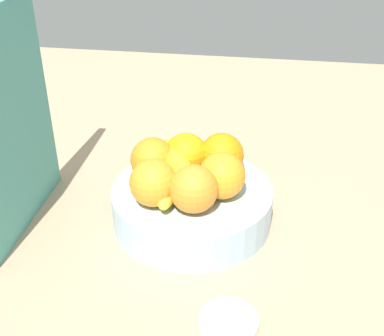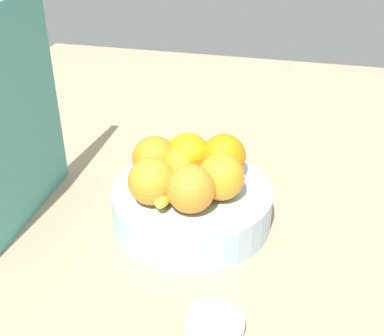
# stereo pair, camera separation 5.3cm
# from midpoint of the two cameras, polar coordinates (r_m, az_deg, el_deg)

# --- Properties ---
(ground_plane) EXTENTS (1.80, 1.40, 0.03)m
(ground_plane) POSITION_cam_midpoint_polar(r_m,az_deg,el_deg) (0.87, 1.21, -7.01)
(ground_plane) COLOR #9C8668
(fruit_bowl) EXTENTS (0.27, 0.27, 0.06)m
(fruit_bowl) POSITION_cam_midpoint_polar(r_m,az_deg,el_deg) (0.85, 1.80, -4.25)
(fruit_bowl) COLOR #A9C6D8
(fruit_bowl) RESTS_ON ground_plane
(orange_front_left) EXTENTS (0.08, 0.08, 0.08)m
(orange_front_left) POSITION_cam_midpoint_polar(r_m,az_deg,el_deg) (0.79, 5.26, -1.06)
(orange_front_left) COLOR orange
(orange_front_left) RESTS_ON fruit_bowl
(orange_front_right) EXTENTS (0.08, 0.08, 0.08)m
(orange_front_right) POSITION_cam_midpoint_polar(r_m,az_deg,el_deg) (0.85, 5.46, 1.32)
(orange_front_right) COLOR orange
(orange_front_right) RESTS_ON fruit_bowl
(orange_center) EXTENTS (0.08, 0.08, 0.08)m
(orange_center) POSITION_cam_midpoint_polar(r_m,az_deg,el_deg) (0.85, 1.35, 1.47)
(orange_center) COLOR orange
(orange_center) RESTS_ON fruit_bowl
(orange_back_left) EXTENTS (0.08, 0.08, 0.08)m
(orange_back_left) POSITION_cam_midpoint_polar(r_m,az_deg,el_deg) (0.84, -2.51, 1.07)
(orange_back_left) COLOR orange
(orange_back_left) RESTS_ON fruit_bowl
(orange_back_right) EXTENTS (0.08, 0.08, 0.08)m
(orange_back_right) POSITION_cam_midpoint_polar(r_m,az_deg,el_deg) (0.78, -2.70, -1.57)
(orange_back_right) COLOR orange
(orange_back_right) RESTS_ON fruit_bowl
(orange_top_stack) EXTENTS (0.08, 0.08, 0.08)m
(orange_top_stack) POSITION_cam_midpoint_polar(r_m,az_deg,el_deg) (0.76, 1.85, -2.46)
(orange_top_stack) COLOR orange
(orange_top_stack) RESTS_ON fruit_bowl
(banana_bunch) EXTENTS (0.18, 0.11, 0.06)m
(banana_bunch) POSITION_cam_midpoint_polar(r_m,az_deg,el_deg) (0.82, -0.28, -0.34)
(banana_bunch) COLOR yellow
(banana_bunch) RESTS_ON fruit_bowl
(cutting_board) EXTENTS (0.28, 0.02, 0.36)m
(cutting_board) POSITION_cam_midpoint_polar(r_m,az_deg,el_deg) (0.83, -18.41, 5.06)
(cutting_board) COLOR teal
(cutting_board) RESTS_ON ground_plane
(jar_lid) EXTENTS (0.08, 0.08, 0.02)m
(jar_lid) POSITION_cam_midpoint_polar(r_m,az_deg,el_deg) (0.68, 4.95, -17.62)
(jar_lid) COLOR white
(jar_lid) RESTS_ON ground_plane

